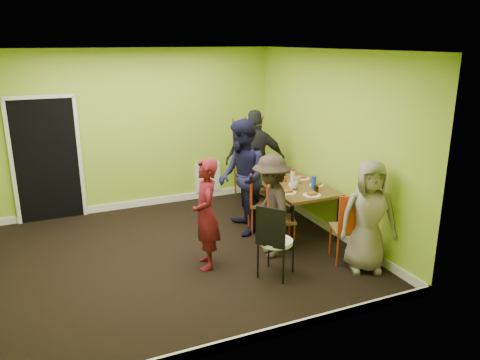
{
  "coord_description": "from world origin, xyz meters",
  "views": [
    {
      "loc": [
        -1.56,
        -5.88,
        2.93
      ],
      "look_at": [
        1.0,
        0.0,
        1.0
      ],
      "focal_mm": 35.0,
      "sensor_mm": 36.0,
      "label": 1
    }
  ],
  "objects_px": {
    "chair_front_end": "(350,224)",
    "thermos": "(293,177)",
    "blue_bottle": "(314,182)",
    "chair_left_near": "(276,214)",
    "orange_bottle": "(285,179)",
    "dining_table": "(293,188)",
    "chair_back_end": "(263,173)",
    "person_left_far": "(242,177)",
    "easel": "(246,158)",
    "person_left_near": "(271,206)",
    "person_front_end": "(368,217)",
    "chair_bentwood": "(274,238)",
    "person_standing": "(206,214)",
    "person_back_end": "(256,161)",
    "chair_left_far": "(256,198)"
  },
  "relations": [
    {
      "from": "chair_back_end",
      "to": "thermos",
      "type": "distance_m",
      "value": 0.88
    },
    {
      "from": "dining_table",
      "to": "chair_back_end",
      "type": "bearing_deg",
      "value": 95.11
    },
    {
      "from": "chair_front_end",
      "to": "thermos",
      "type": "relative_size",
      "value": 4.65
    },
    {
      "from": "dining_table",
      "to": "chair_left_near",
      "type": "bearing_deg",
      "value": -138.12
    },
    {
      "from": "orange_bottle",
      "to": "person_front_end",
      "type": "height_order",
      "value": "person_front_end"
    },
    {
      "from": "dining_table",
      "to": "chair_bentwood",
      "type": "distance_m",
      "value": 1.65
    },
    {
      "from": "chair_back_end",
      "to": "chair_bentwood",
      "type": "xyz_separation_m",
      "value": [
        -0.92,
        -2.21,
        -0.16
      ]
    },
    {
      "from": "dining_table",
      "to": "person_front_end",
      "type": "height_order",
      "value": "person_front_end"
    },
    {
      "from": "chair_left_near",
      "to": "person_left_far",
      "type": "relative_size",
      "value": 0.52
    },
    {
      "from": "orange_bottle",
      "to": "chair_bentwood",
      "type": "bearing_deg",
      "value": -123.13
    },
    {
      "from": "person_standing",
      "to": "easel",
      "type": "bearing_deg",
      "value": 158.17
    },
    {
      "from": "chair_back_end",
      "to": "person_left_near",
      "type": "relative_size",
      "value": 0.68
    },
    {
      "from": "chair_bentwood",
      "to": "person_left_near",
      "type": "relative_size",
      "value": 0.68
    },
    {
      "from": "chair_back_end",
      "to": "blue_bottle",
      "type": "bearing_deg",
      "value": 94.08
    },
    {
      "from": "orange_bottle",
      "to": "chair_left_near",
      "type": "bearing_deg",
      "value": -127.25
    },
    {
      "from": "chair_front_end",
      "to": "thermos",
      "type": "distance_m",
      "value": 1.41
    },
    {
      "from": "chair_bentwood",
      "to": "thermos",
      "type": "distance_m",
      "value": 1.71
    },
    {
      "from": "orange_bottle",
      "to": "person_left_near",
      "type": "relative_size",
      "value": 0.06
    },
    {
      "from": "chair_left_near",
      "to": "chair_front_end",
      "type": "distance_m",
      "value": 1.07
    },
    {
      "from": "chair_left_far",
      "to": "easel",
      "type": "distance_m",
      "value": 1.62
    },
    {
      "from": "chair_front_end",
      "to": "thermos",
      "type": "xyz_separation_m",
      "value": [
        -0.1,
        1.38,
        0.3
      ]
    },
    {
      "from": "chair_bentwood",
      "to": "thermos",
      "type": "bearing_deg",
      "value": 103.16
    },
    {
      "from": "easel",
      "to": "person_left_near",
      "type": "xyz_separation_m",
      "value": [
        -0.7,
        -2.4,
        -0.06
      ]
    },
    {
      "from": "person_left_far",
      "to": "person_front_end",
      "type": "xyz_separation_m",
      "value": [
        0.98,
        -1.81,
        -0.15
      ]
    },
    {
      "from": "chair_left_near",
      "to": "chair_back_end",
      "type": "xyz_separation_m",
      "value": [
        0.48,
        1.41,
        0.18
      ]
    },
    {
      "from": "chair_left_far",
      "to": "person_standing",
      "type": "distance_m",
      "value": 1.43
    },
    {
      "from": "chair_front_end",
      "to": "blue_bottle",
      "type": "bearing_deg",
      "value": 104.82
    },
    {
      "from": "chair_back_end",
      "to": "person_front_end",
      "type": "xyz_separation_m",
      "value": [
        0.3,
        -2.48,
        0.04
      ]
    },
    {
      "from": "chair_bentwood",
      "to": "person_standing",
      "type": "relative_size",
      "value": 0.66
    },
    {
      "from": "person_standing",
      "to": "person_front_end",
      "type": "relative_size",
      "value": 1.0
    },
    {
      "from": "blue_bottle",
      "to": "person_left_near",
      "type": "bearing_deg",
      "value": -157.27
    },
    {
      "from": "person_standing",
      "to": "person_front_end",
      "type": "height_order",
      "value": "person_standing"
    },
    {
      "from": "dining_table",
      "to": "person_front_end",
      "type": "xyz_separation_m",
      "value": [
        0.21,
        -1.57,
        0.05
      ]
    },
    {
      "from": "person_standing",
      "to": "person_back_end",
      "type": "relative_size",
      "value": 0.83
    },
    {
      "from": "chair_bentwood",
      "to": "easel",
      "type": "relative_size",
      "value": 0.62
    },
    {
      "from": "dining_table",
      "to": "chair_bentwood",
      "type": "bearing_deg",
      "value": -127.79
    },
    {
      "from": "orange_bottle",
      "to": "dining_table",
      "type": "bearing_deg",
      "value": -77.57
    },
    {
      "from": "dining_table",
      "to": "blue_bottle",
      "type": "height_order",
      "value": "blue_bottle"
    },
    {
      "from": "chair_bentwood",
      "to": "orange_bottle",
      "type": "distance_m",
      "value": 1.78
    },
    {
      "from": "person_standing",
      "to": "person_back_end",
      "type": "height_order",
      "value": "person_back_end"
    },
    {
      "from": "easel",
      "to": "person_left_near",
      "type": "bearing_deg",
      "value": -106.16
    },
    {
      "from": "thermos",
      "to": "blue_bottle",
      "type": "distance_m",
      "value": 0.39
    },
    {
      "from": "person_left_far",
      "to": "thermos",
      "type": "bearing_deg",
      "value": 86.83
    },
    {
      "from": "thermos",
      "to": "person_left_near",
      "type": "relative_size",
      "value": 0.15
    },
    {
      "from": "chair_back_end",
      "to": "person_left_far",
      "type": "height_order",
      "value": "person_left_far"
    },
    {
      "from": "person_left_far",
      "to": "person_left_near",
      "type": "relative_size",
      "value": 1.23
    },
    {
      "from": "chair_left_far",
      "to": "person_standing",
      "type": "bearing_deg",
      "value": -37.72
    },
    {
      "from": "chair_left_near",
      "to": "orange_bottle",
      "type": "relative_size",
      "value": 10.55
    },
    {
      "from": "person_standing",
      "to": "chair_left_near",
      "type": "bearing_deg",
      "value": 110.62
    },
    {
      "from": "chair_left_near",
      "to": "blue_bottle",
      "type": "bearing_deg",
      "value": 122.1
    }
  ]
}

